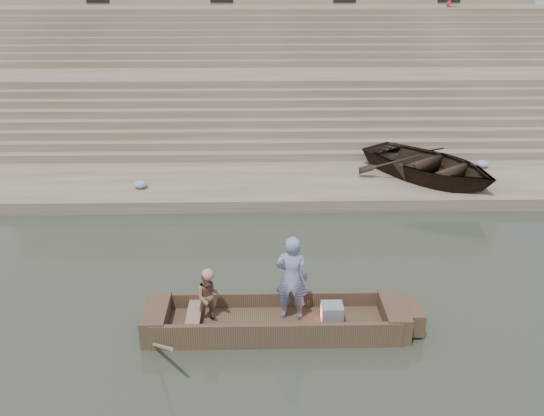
{
  "coord_description": "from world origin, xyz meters",
  "views": [
    {
      "loc": [
        0.08,
        -10.91,
        7.32
      ],
      "look_at": [
        0.39,
        3.12,
        1.4
      ],
      "focal_mm": 38.26,
      "sensor_mm": 36.0,
      "label": 1
    }
  ],
  "objects_px": {
    "main_rowboat": "(276,326)",
    "rowing_man": "(209,297)",
    "television": "(331,313)",
    "standing_man": "(292,278)",
    "beached_rowboat": "(429,165)"
  },
  "relations": [
    {
      "from": "standing_man",
      "to": "beached_rowboat",
      "type": "relative_size",
      "value": 0.39
    },
    {
      "from": "television",
      "to": "main_rowboat",
      "type": "bearing_deg",
      "value": 180.0
    },
    {
      "from": "standing_man",
      "to": "rowing_man",
      "type": "relative_size",
      "value": 1.62
    },
    {
      "from": "rowing_man",
      "to": "television",
      "type": "relative_size",
      "value": 2.6
    },
    {
      "from": "main_rowboat",
      "to": "rowing_man",
      "type": "height_order",
      "value": "rowing_man"
    },
    {
      "from": "standing_man",
      "to": "rowing_man",
      "type": "distance_m",
      "value": 1.8
    },
    {
      "from": "rowing_man",
      "to": "television",
      "type": "distance_m",
      "value": 2.64
    },
    {
      "from": "rowing_man",
      "to": "main_rowboat",
      "type": "bearing_deg",
      "value": -15.38
    },
    {
      "from": "main_rowboat",
      "to": "rowing_man",
      "type": "distance_m",
      "value": 1.58
    },
    {
      "from": "television",
      "to": "beached_rowboat",
      "type": "relative_size",
      "value": 0.09
    },
    {
      "from": "main_rowboat",
      "to": "rowing_man",
      "type": "xyz_separation_m",
      "value": [
        -1.41,
        0.06,
        0.71
      ]
    },
    {
      "from": "television",
      "to": "beached_rowboat",
      "type": "height_order",
      "value": "beached_rowboat"
    },
    {
      "from": "rowing_man",
      "to": "beached_rowboat",
      "type": "bearing_deg",
      "value": 37.06
    },
    {
      "from": "main_rowboat",
      "to": "television",
      "type": "distance_m",
      "value": 1.24
    },
    {
      "from": "main_rowboat",
      "to": "standing_man",
      "type": "xyz_separation_m",
      "value": [
        0.35,
        0.17,
        1.08
      ]
    }
  ]
}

